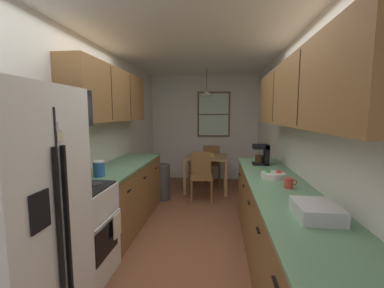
% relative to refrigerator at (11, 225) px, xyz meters
% --- Properties ---
extents(ground_plane, '(12.00, 12.00, 0.00)m').
position_rel_refrigerator_xyz_m(ground_plane, '(0.95, 2.19, -0.90)').
color(ground_plane, brown).
extents(wall_left, '(0.10, 9.00, 2.55)m').
position_rel_refrigerator_xyz_m(wall_left, '(-0.40, 2.19, 0.38)').
color(wall_left, silver).
rests_on(wall_left, ground).
extents(wall_right, '(0.10, 9.00, 2.55)m').
position_rel_refrigerator_xyz_m(wall_right, '(2.30, 2.19, 0.38)').
color(wall_right, silver).
rests_on(wall_right, ground).
extents(wall_back, '(4.40, 0.10, 2.55)m').
position_rel_refrigerator_xyz_m(wall_back, '(0.95, 4.84, 0.38)').
color(wall_back, silver).
rests_on(wall_back, ground).
extents(ceiling_slab, '(4.40, 9.00, 0.08)m').
position_rel_refrigerator_xyz_m(ceiling_slab, '(0.95, 2.19, 1.69)').
color(ceiling_slab, white).
extents(refrigerator, '(0.72, 0.80, 1.80)m').
position_rel_refrigerator_xyz_m(refrigerator, '(0.00, 0.00, 0.00)').
color(refrigerator, white).
rests_on(refrigerator, ground).
extents(stove_range, '(0.66, 0.66, 1.10)m').
position_rel_refrigerator_xyz_m(stove_range, '(-0.04, 0.75, -0.43)').
color(stove_range, white).
rests_on(stove_range, ground).
extents(microwave_over_range, '(0.39, 0.61, 0.36)m').
position_rel_refrigerator_xyz_m(microwave_over_range, '(-0.15, 0.75, 0.77)').
color(microwave_over_range, black).
extents(counter_left, '(0.64, 1.95, 0.90)m').
position_rel_refrigerator_xyz_m(counter_left, '(-0.05, 2.06, -0.45)').
color(counter_left, brown).
rests_on(counter_left, ground).
extents(upper_cabinets_left, '(0.33, 2.03, 0.72)m').
position_rel_refrigerator_xyz_m(upper_cabinets_left, '(-0.19, 2.01, 0.97)').
color(upper_cabinets_left, brown).
extents(counter_right, '(0.64, 3.15, 0.90)m').
position_rel_refrigerator_xyz_m(counter_right, '(1.95, 1.15, -0.45)').
color(counter_right, brown).
rests_on(counter_right, ground).
extents(upper_cabinets_right, '(0.33, 2.83, 0.63)m').
position_rel_refrigerator_xyz_m(upper_cabinets_right, '(2.09, 1.10, 0.91)').
color(upper_cabinets_right, brown).
extents(dining_table, '(0.87, 0.77, 0.73)m').
position_rel_refrigerator_xyz_m(dining_table, '(1.06, 3.79, -0.29)').
color(dining_table, '#A87F51').
rests_on(dining_table, ground).
extents(dining_chair_near, '(0.44, 0.44, 0.90)m').
position_rel_refrigerator_xyz_m(dining_chair_near, '(1.00, 3.20, -0.40)').
color(dining_chair_near, brown).
rests_on(dining_chair_near, ground).
extents(dining_chair_far, '(0.41, 0.41, 0.90)m').
position_rel_refrigerator_xyz_m(dining_chair_far, '(1.16, 4.39, -0.40)').
color(dining_chair_far, brown).
rests_on(dining_chair_far, ground).
extents(pendant_light, '(0.27, 0.27, 0.57)m').
position_rel_refrigerator_xyz_m(pendant_light, '(1.06, 3.79, 1.13)').
color(pendant_light, black).
extents(back_window, '(0.79, 0.05, 1.09)m').
position_rel_refrigerator_xyz_m(back_window, '(1.18, 4.77, 0.71)').
color(back_window, brown).
extents(trash_bin, '(0.31, 0.31, 0.67)m').
position_rel_refrigerator_xyz_m(trash_bin, '(0.25, 3.15, -0.57)').
color(trash_bin, '#3F3F42').
rests_on(trash_bin, ground).
extents(storage_canister, '(0.13, 0.13, 0.18)m').
position_rel_refrigerator_xyz_m(storage_canister, '(-0.05, 1.29, 0.09)').
color(storage_canister, '#265999').
rests_on(storage_canister, counter_left).
extents(dish_towel, '(0.02, 0.16, 0.24)m').
position_rel_refrigerator_xyz_m(dish_towel, '(0.31, 0.91, -0.40)').
color(dish_towel, beige).
extents(coffee_maker, '(0.22, 0.18, 0.29)m').
position_rel_refrigerator_xyz_m(coffee_maker, '(1.94, 2.19, 0.15)').
color(coffee_maker, black).
rests_on(coffee_maker, counter_right).
extents(mug_by_coffeemaker, '(0.13, 0.09, 0.10)m').
position_rel_refrigerator_xyz_m(mug_by_coffeemaker, '(2.01, 1.06, 0.05)').
color(mug_by_coffeemaker, '#BF3F33').
rests_on(mug_by_coffeemaker, counter_right).
extents(fruit_bowl, '(0.27, 0.27, 0.09)m').
position_rel_refrigerator_xyz_m(fruit_bowl, '(1.94, 1.43, 0.04)').
color(fruit_bowl, silver).
rests_on(fruit_bowl, counter_right).
extents(dish_rack, '(0.28, 0.34, 0.10)m').
position_rel_refrigerator_xyz_m(dish_rack, '(2.00, 0.34, 0.05)').
color(dish_rack, silver).
rests_on(dish_rack, counter_right).
extents(table_serving_bowl, '(0.19, 0.19, 0.06)m').
position_rel_refrigerator_xyz_m(table_serving_bowl, '(1.15, 3.79, -0.14)').
color(table_serving_bowl, '#E0D14C').
rests_on(table_serving_bowl, dining_table).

